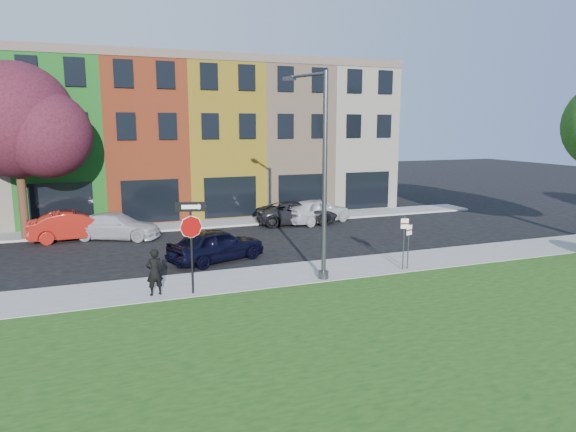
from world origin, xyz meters
name	(u,v)px	position (x,y,z in m)	size (l,w,h in m)	color
ground	(343,296)	(0.00, 0.00, 0.00)	(120.00, 120.00, 0.00)	black
sidewalk_near	(353,268)	(2.00, 3.00, 0.06)	(40.00, 3.00, 0.12)	gray
sidewalk_far	(188,225)	(-3.00, 15.00, 0.06)	(40.00, 2.40, 0.12)	gray
rowhouse_block	(177,141)	(-2.50, 21.18, 4.99)	(30.00, 10.12, 10.00)	#C0B49F
stop_sign	(191,229)	(-5.04, 1.88, 2.47)	(1.02, 0.32, 3.31)	black
man	(154,272)	(-6.32, 2.19, 0.95)	(0.68, 0.52, 1.67)	black
sedan_near	(216,245)	(-3.16, 6.35, 0.76)	(4.82, 3.28, 1.52)	black
parked_car_red	(75,226)	(-9.24, 13.33, 0.78)	(4.87, 2.09, 1.56)	maroon
parked_car_silver	(116,226)	(-7.21, 12.89, 0.69)	(5.14, 3.72, 1.38)	#B7B6BC
parked_car_dark	(297,213)	(3.50, 13.32, 0.70)	(5.29, 2.95, 1.40)	black
parked_car_white	(317,211)	(4.82, 13.24, 0.78)	(4.95, 3.25, 1.57)	silver
street_lamp	(321,177)	(0.02, 2.10, 4.11)	(1.09, 2.49, 7.92)	#424447
parking_sign_a	(404,236)	(3.72, 1.89, 1.53)	(0.31, 0.15, 2.27)	#424447
parking_sign_b	(409,240)	(3.95, 1.89, 1.35)	(0.31, 0.13, 1.94)	#424447
tree_purple	(18,123)	(-11.62, 14.25, 6.17)	(7.10, 6.21, 9.17)	#311C10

